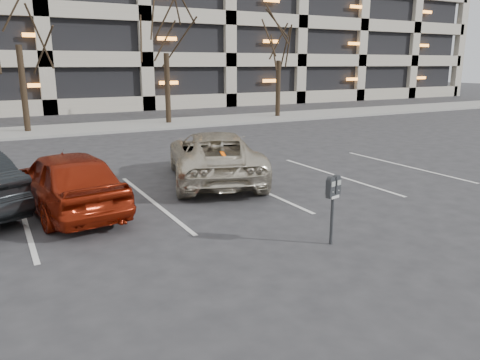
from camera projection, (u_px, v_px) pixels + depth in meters
ground at (252, 220)px, 9.81m from camera, size 140.00×140.00×0.00m
sidewalk at (93, 128)px, 23.45m from camera, size 80.00×4.00×0.12m
stall_lines at (153, 201)px, 11.12m from camera, size 16.90×5.20×0.00m
tree_c at (165, 7)px, 23.86m from camera, size 3.66×3.66×8.32m
tree_d at (279, 24)px, 27.24m from camera, size 3.31×3.31×7.53m
parking_meter at (333, 193)px, 8.28m from camera, size 0.34×0.20×1.25m
suv_silver at (214, 156)px, 13.04m from camera, size 3.71×5.43×1.39m
car_red at (67, 181)px, 10.20m from camera, size 2.21×4.32×1.41m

